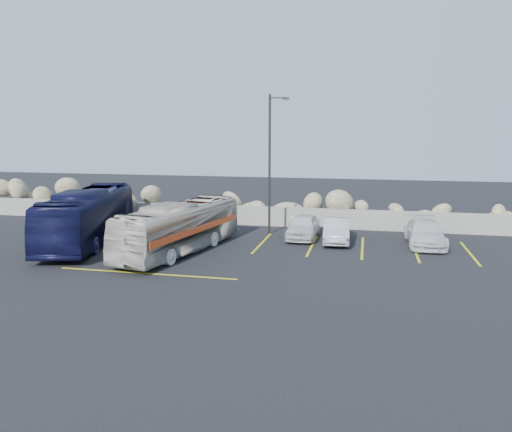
% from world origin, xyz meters
% --- Properties ---
extents(ground, '(90.00, 90.00, 0.00)m').
position_xyz_m(ground, '(0.00, 0.00, 0.00)').
color(ground, black).
rests_on(ground, ground).
extents(seawall, '(60.00, 0.40, 1.20)m').
position_xyz_m(seawall, '(0.00, 12.00, 0.60)').
color(seawall, gray).
rests_on(seawall, ground).
extents(riprap_pile, '(54.00, 2.80, 2.60)m').
position_xyz_m(riprap_pile, '(0.00, 13.20, 1.30)').
color(riprap_pile, '#857757').
rests_on(riprap_pile, ground).
extents(parking_lines, '(18.16, 9.36, 0.01)m').
position_xyz_m(parking_lines, '(4.64, 5.57, 0.01)').
color(parking_lines, gold).
rests_on(parking_lines, ground).
extents(lamppost, '(1.14, 0.18, 8.00)m').
position_xyz_m(lamppost, '(2.56, 9.50, 4.30)').
color(lamppost, '#292724').
rests_on(lamppost, ground).
extents(vintage_bus, '(3.76, 9.14, 2.48)m').
position_xyz_m(vintage_bus, '(-0.96, 4.14, 1.24)').
color(vintage_bus, beige).
rests_on(vintage_bus, ground).
extents(tour_coach, '(4.78, 10.62, 2.88)m').
position_xyz_m(tour_coach, '(-6.56, 5.12, 1.44)').
color(tour_coach, '#0F1034').
rests_on(tour_coach, ground).
extents(car_a, '(1.67, 3.99, 1.35)m').
position_xyz_m(car_a, '(4.61, 8.68, 0.67)').
color(car_a, silver).
rests_on(car_a, ground).
extents(car_b, '(1.58, 3.94, 1.28)m').
position_xyz_m(car_b, '(6.48, 8.10, 0.64)').
color(car_b, silver).
rests_on(car_b, ground).
extents(car_c, '(1.95, 4.54, 1.30)m').
position_xyz_m(car_c, '(11.10, 8.36, 0.65)').
color(car_c, silver).
rests_on(car_c, ground).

